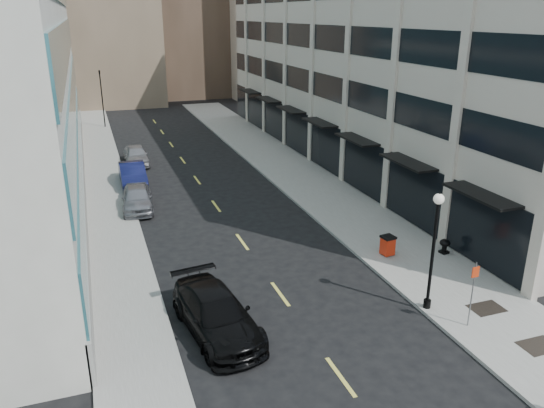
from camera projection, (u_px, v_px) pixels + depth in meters
sidewalk_right at (323, 193)px, 36.37m from camera, size 5.00×80.00×0.15m
sidewalk_left at (111, 217)px, 32.03m from camera, size 3.00×80.00×0.15m
building_right at (397, 49)px, 42.49m from camera, size 15.30×46.50×18.25m
skyline_tan_far at (27, 18)px, 77.50m from camera, size 12.00×14.00×22.00m
skyline_stone at (260, 26)px, 77.11m from camera, size 10.00×14.00×20.00m
grate_mid at (539, 346)px, 19.51m from camera, size 1.40×1.00×0.01m
grate_far at (487, 308)px, 21.99m from camera, size 1.40×1.00×0.01m
road_centerline at (228, 222)px, 31.41m from camera, size 0.15×68.20×0.01m
traffic_signal at (100, 74)px, 55.29m from camera, size 0.66×0.66×6.98m
car_black_pickup at (217, 314)px, 20.33m from camera, size 3.04×5.91×1.64m
car_silver_sedan at (137, 198)px, 33.20m from camera, size 2.21×4.72×1.56m
car_blue_sedan at (133, 175)px, 37.81m from camera, size 1.76×4.99×1.64m
car_grey_sedan at (136, 155)px, 43.27m from camera, size 1.86×4.56×1.55m
trash_bin at (388, 245)px, 26.68m from camera, size 0.71×0.75×1.03m
lamppost at (434, 241)px, 21.06m from camera, size 0.43×0.43×5.12m
sign_post at (473, 286)px, 20.19m from camera, size 0.32×0.06×2.74m
urn_planter at (445, 245)px, 26.92m from camera, size 0.54×0.54×0.75m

